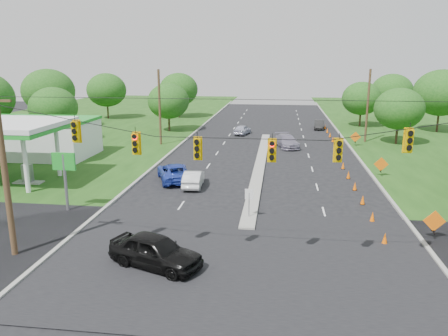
# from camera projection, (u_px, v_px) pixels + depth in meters

# --- Properties ---
(ground) EXTENTS (160.00, 160.00, 0.00)m
(ground) POSITION_uv_depth(u_px,v_px,m) (240.00, 260.00, 22.78)
(ground) COLOR black
(ground) RESTS_ON ground
(cross_street) EXTENTS (160.00, 14.00, 0.02)m
(cross_street) POSITION_uv_depth(u_px,v_px,m) (240.00, 260.00, 22.78)
(cross_street) COLOR black
(cross_street) RESTS_ON ground
(curb_left) EXTENTS (0.25, 110.00, 0.16)m
(curb_left) POSITION_uv_depth(u_px,v_px,m) (180.00, 145.00, 52.89)
(curb_left) COLOR gray
(curb_left) RESTS_ON ground
(curb_right) EXTENTS (0.25, 110.00, 0.16)m
(curb_right) POSITION_uv_depth(u_px,v_px,m) (351.00, 150.00, 50.38)
(curb_right) COLOR gray
(curb_right) RESTS_ON ground
(median) EXTENTS (1.00, 34.00, 0.18)m
(median) POSITION_uv_depth(u_px,v_px,m) (260.00, 165.00, 42.98)
(median) COLOR gray
(median) RESTS_ON ground
(median_sign) EXTENTS (0.55, 0.06, 2.05)m
(median_sign) POSITION_uv_depth(u_px,v_px,m) (249.00, 198.00, 28.20)
(median_sign) COLOR gray
(median_sign) RESTS_ON ground
(signal_span) EXTENTS (25.60, 0.32, 9.00)m
(signal_span) POSITION_uv_depth(u_px,v_px,m) (238.00, 172.00, 20.62)
(signal_span) COLOR #422D1C
(signal_span) RESTS_ON ground
(utility_pole_far_left) EXTENTS (0.28, 0.28, 9.00)m
(utility_pole_far_left) POSITION_uv_depth(u_px,v_px,m) (160.00, 108.00, 52.10)
(utility_pole_far_left) COLOR #422D1C
(utility_pole_far_left) RESTS_ON ground
(utility_pole_far_right) EXTENTS (0.28, 0.28, 9.00)m
(utility_pole_far_right) POSITION_uv_depth(u_px,v_px,m) (368.00, 106.00, 53.80)
(utility_pole_far_right) COLOR #422D1C
(utility_pole_far_right) RESTS_ON ground
(gas_station) EXTENTS (18.40, 19.70, 5.20)m
(gas_station) POSITION_uv_depth(u_px,v_px,m) (29.00, 135.00, 44.57)
(gas_station) COLOR white
(gas_station) RESTS_ON ground
(cone_0) EXTENTS (0.32, 0.32, 0.70)m
(cone_0) POSITION_uv_depth(u_px,v_px,m) (385.00, 238.00, 24.60)
(cone_0) COLOR #FD6204
(cone_0) RESTS_ON ground
(cone_1) EXTENTS (0.32, 0.32, 0.70)m
(cone_1) POSITION_uv_depth(u_px,v_px,m) (372.00, 217.00, 27.97)
(cone_1) COLOR #FD6204
(cone_1) RESTS_ON ground
(cone_2) EXTENTS (0.32, 0.32, 0.70)m
(cone_2) POSITION_uv_depth(u_px,v_px,m) (363.00, 200.00, 31.33)
(cone_2) COLOR #FD6204
(cone_2) RESTS_ON ground
(cone_3) EXTENTS (0.32, 0.32, 0.70)m
(cone_3) POSITION_uv_depth(u_px,v_px,m) (355.00, 186.00, 34.70)
(cone_3) COLOR #FD6204
(cone_3) RESTS_ON ground
(cone_4) EXTENTS (0.32, 0.32, 0.70)m
(cone_4) POSITION_uv_depth(u_px,v_px,m) (348.00, 175.00, 38.07)
(cone_4) COLOR #FD6204
(cone_4) RESTS_ON ground
(cone_5) EXTENTS (0.32, 0.32, 0.70)m
(cone_5) POSITION_uv_depth(u_px,v_px,m) (343.00, 165.00, 41.43)
(cone_5) COLOR #FD6204
(cone_5) RESTS_ON ground
(cone_6) EXTENTS (0.32, 0.32, 0.70)m
(cone_6) POSITION_uv_depth(u_px,v_px,m) (338.00, 157.00, 44.80)
(cone_6) COLOR #FD6204
(cone_6) RESTS_ON ground
(cone_7) EXTENTS (0.32, 0.32, 0.70)m
(cone_7) POSITION_uv_depth(u_px,v_px,m) (340.00, 151.00, 48.09)
(cone_7) COLOR #FD6204
(cone_7) RESTS_ON ground
(cone_8) EXTENTS (0.32, 0.32, 0.70)m
(cone_8) POSITION_uv_depth(u_px,v_px,m) (336.00, 145.00, 51.46)
(cone_8) COLOR #FD6204
(cone_8) RESTS_ON ground
(cone_9) EXTENTS (0.32, 0.32, 0.70)m
(cone_9) POSITION_uv_depth(u_px,v_px,m) (333.00, 139.00, 54.82)
(cone_9) COLOR #FD6204
(cone_9) RESTS_ON ground
(cone_10) EXTENTS (0.32, 0.32, 0.70)m
(cone_10) POSITION_uv_depth(u_px,v_px,m) (330.00, 135.00, 58.19)
(cone_10) COLOR #FD6204
(cone_10) RESTS_ON ground
(cone_11) EXTENTS (0.32, 0.32, 0.70)m
(cone_11) POSITION_uv_depth(u_px,v_px,m) (327.00, 130.00, 61.56)
(cone_11) COLOR #FD6204
(cone_11) RESTS_ON ground
(cone_12) EXTENTS (0.32, 0.32, 0.70)m
(cone_12) POSITION_uv_depth(u_px,v_px,m) (325.00, 127.00, 64.93)
(cone_12) COLOR #FD6204
(cone_12) RESTS_ON ground
(cone_13) EXTENTS (0.32, 0.32, 0.70)m
(cone_13) POSITION_uv_depth(u_px,v_px,m) (323.00, 123.00, 68.29)
(cone_13) COLOR #FD6204
(cone_13) RESTS_ON ground
(work_sign_0) EXTENTS (1.27, 0.58, 1.37)m
(work_sign_0) POSITION_uv_depth(u_px,v_px,m) (434.00, 222.00, 25.02)
(work_sign_0) COLOR black
(work_sign_0) RESTS_ON ground
(work_sign_1) EXTENTS (1.27, 0.58, 1.37)m
(work_sign_1) POSITION_uv_depth(u_px,v_px,m) (381.00, 165.00, 38.49)
(work_sign_1) COLOR black
(work_sign_1) RESTS_ON ground
(work_sign_2) EXTENTS (1.27, 0.58, 1.37)m
(work_sign_2) POSITION_uv_depth(u_px,v_px,m) (355.00, 137.00, 51.95)
(work_sign_2) COLOR black
(work_sign_2) RESTS_ON ground
(tree_2) EXTENTS (5.88, 5.88, 6.86)m
(tree_2) POSITION_uv_depth(u_px,v_px,m) (53.00, 108.00, 53.82)
(tree_2) COLOR black
(tree_2) RESTS_ON ground
(tree_3) EXTENTS (7.56, 7.56, 8.82)m
(tree_3) POSITION_uv_depth(u_px,v_px,m) (48.00, 91.00, 63.88)
(tree_3) COLOR black
(tree_3) RESTS_ON ground
(tree_4) EXTENTS (6.72, 6.72, 7.84)m
(tree_4) POSITION_uv_depth(u_px,v_px,m) (107.00, 90.00, 75.08)
(tree_4) COLOR black
(tree_4) RESTS_ON ground
(tree_5) EXTENTS (5.88, 5.88, 6.86)m
(tree_5) POSITION_uv_depth(u_px,v_px,m) (168.00, 101.00, 61.94)
(tree_5) COLOR black
(tree_5) RESTS_ON ground
(tree_6) EXTENTS (6.72, 6.72, 7.84)m
(tree_6) POSITION_uv_depth(u_px,v_px,m) (179.00, 89.00, 76.47)
(tree_6) COLOR black
(tree_6) RESTS_ON ground
(tree_9) EXTENTS (5.88, 5.88, 6.86)m
(tree_9) POSITION_uv_depth(u_px,v_px,m) (399.00, 109.00, 52.44)
(tree_9) COLOR black
(tree_9) RESTS_ON ground
(tree_10) EXTENTS (7.56, 7.56, 8.82)m
(tree_10) POSITION_uv_depth(u_px,v_px,m) (441.00, 93.00, 60.76)
(tree_10) COLOR black
(tree_10) RESTS_ON ground
(tree_11) EXTENTS (6.72, 6.72, 7.84)m
(tree_11) POSITION_uv_depth(u_px,v_px,m) (392.00, 91.00, 71.99)
(tree_11) COLOR black
(tree_11) RESTS_ON ground
(tree_12) EXTENTS (5.88, 5.88, 6.86)m
(tree_12) POSITION_uv_depth(u_px,v_px,m) (362.00, 98.00, 66.16)
(tree_12) COLOR black
(tree_12) RESTS_ON ground
(black_sedan) EXTENTS (5.32, 3.64, 1.68)m
(black_sedan) POSITION_uv_depth(u_px,v_px,m) (155.00, 251.00, 21.84)
(black_sedan) COLOR black
(black_sedan) RESTS_ON ground
(white_sedan) EXTENTS (1.67, 4.15, 1.34)m
(white_sedan) POSITION_uv_depth(u_px,v_px,m) (194.00, 178.00, 35.70)
(white_sedan) COLOR white
(white_sedan) RESTS_ON ground
(blue_pickup) EXTENTS (4.30, 5.91, 1.49)m
(blue_pickup) POSITION_uv_depth(u_px,v_px,m) (174.00, 172.00, 37.38)
(blue_pickup) COLOR #253EAF
(blue_pickup) RESTS_ON ground
(silver_car_far) EXTENTS (3.31, 5.48, 1.48)m
(silver_car_far) POSITION_uv_depth(u_px,v_px,m) (287.00, 141.00, 51.54)
(silver_car_far) COLOR gray
(silver_car_far) RESTS_ON ground
(silver_car_oncoming) EXTENTS (2.45, 4.20, 1.34)m
(silver_car_oncoming) POSITION_uv_depth(u_px,v_px,m) (242.00, 130.00, 60.30)
(silver_car_oncoming) COLOR #AEAFC5
(silver_car_oncoming) RESTS_ON ground
(dark_car_receding) EXTENTS (1.77, 4.05, 1.30)m
(dark_car_receding) POSITION_uv_depth(u_px,v_px,m) (319.00, 125.00, 64.96)
(dark_car_receding) COLOR #242424
(dark_car_receding) RESTS_ON ground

